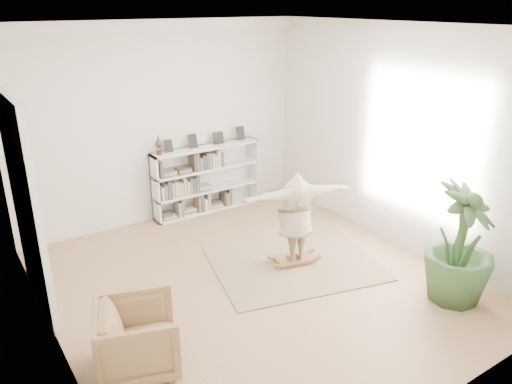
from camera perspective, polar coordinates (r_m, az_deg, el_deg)
floor at (r=7.47m, az=-0.09°, el=-10.32°), size 6.00×6.00×0.00m
room_shell at (r=8.98m, az=-11.13°, el=18.27°), size 6.00×6.00×6.00m
doors at (r=7.11m, az=-24.80°, el=-1.47°), size 0.09×1.78×2.92m
bookshelf at (r=9.74m, az=-5.65°, el=1.44°), size 2.20×0.35×1.64m
armchair at (r=5.88m, az=-13.32°, el=-15.92°), size 1.12×1.10×0.81m
rug at (r=7.98m, az=4.35°, el=-8.09°), size 2.91×2.55×0.02m
rocker_board at (r=7.95m, az=4.36°, el=-7.70°), size 0.62×0.46×0.12m
person at (r=7.61m, az=4.52°, el=-2.55°), size 1.82×0.89×1.43m
houseplant at (r=7.24m, az=22.31°, el=-5.56°), size 1.21×1.21×1.68m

